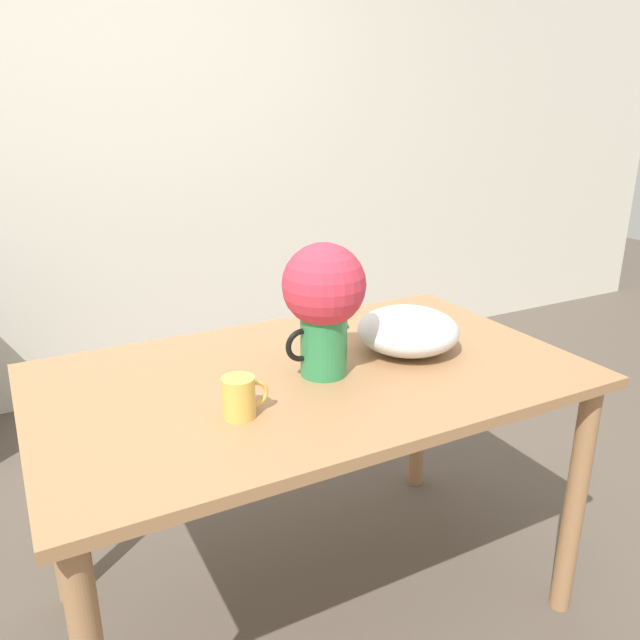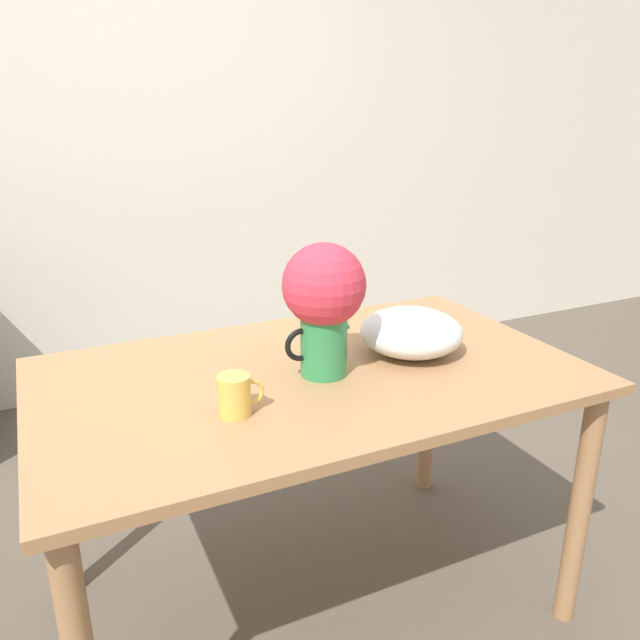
% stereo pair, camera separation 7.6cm
% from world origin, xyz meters
% --- Properties ---
extents(ground_plane, '(12.00, 12.00, 0.00)m').
position_xyz_m(ground_plane, '(0.00, 0.00, 0.00)').
color(ground_plane, brown).
extents(wall_back, '(8.00, 0.05, 2.60)m').
position_xyz_m(wall_back, '(0.00, 1.83, 1.30)').
color(wall_back, silver).
rests_on(wall_back, ground_plane).
extents(table, '(1.47, 0.88, 0.79)m').
position_xyz_m(table, '(0.15, -0.05, 0.69)').
color(table, '#A3754C').
rests_on(table, ground_plane).
extents(flower_vase, '(0.22, 0.22, 0.36)m').
position_xyz_m(flower_vase, '(0.18, -0.08, 1.01)').
color(flower_vase, '#2D844C').
rests_on(flower_vase, table).
extents(coffee_mug, '(0.11, 0.08, 0.10)m').
position_xyz_m(coffee_mug, '(-0.11, -0.20, 0.84)').
color(coffee_mug, gold).
rests_on(coffee_mug, table).
extents(white_bowl, '(0.30, 0.30, 0.13)m').
position_xyz_m(white_bowl, '(0.47, -0.05, 0.86)').
color(white_bowl, silver).
rests_on(white_bowl, table).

